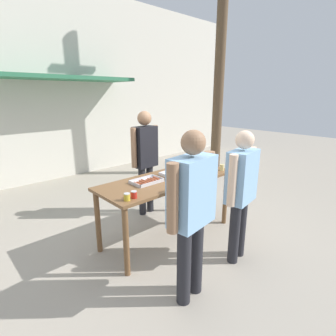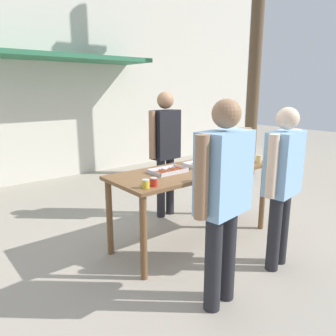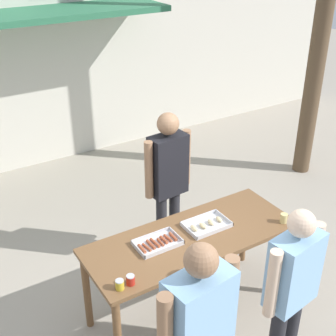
# 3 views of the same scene
# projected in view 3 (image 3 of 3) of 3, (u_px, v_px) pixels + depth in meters

# --- Properties ---
(ground_plane) EXTENTS (24.00, 24.00, 0.00)m
(ground_plane) POSITION_uv_depth(u_px,v_px,m) (190.00, 308.00, 4.79)
(ground_plane) COLOR #A39989
(building_facade_back) EXTENTS (12.00, 1.11, 4.50)m
(building_facade_back) POSITION_uv_depth(u_px,v_px,m) (39.00, 18.00, 6.71)
(building_facade_back) COLOR beige
(building_facade_back) RESTS_ON ground
(serving_table) EXTENTS (2.04, 0.79, 0.91)m
(serving_table) POSITION_uv_depth(u_px,v_px,m) (192.00, 246.00, 4.41)
(serving_table) COLOR brown
(serving_table) RESTS_ON ground
(food_tray_sausages) EXTENTS (0.41, 0.26, 0.04)m
(food_tray_sausages) POSITION_uv_depth(u_px,v_px,m) (158.00, 243.00, 4.24)
(food_tray_sausages) COLOR silver
(food_tray_sausages) RESTS_ON serving_table
(food_tray_buns) EXTENTS (0.43, 0.29, 0.05)m
(food_tray_buns) POSITION_uv_depth(u_px,v_px,m) (206.00, 225.00, 4.49)
(food_tray_buns) COLOR silver
(food_tray_buns) RESTS_ON serving_table
(condiment_jar_mustard) EXTENTS (0.07, 0.07, 0.09)m
(condiment_jar_mustard) POSITION_uv_depth(u_px,v_px,m) (120.00, 285.00, 3.72)
(condiment_jar_mustard) COLOR gold
(condiment_jar_mustard) RESTS_ON serving_table
(condiment_jar_ketchup) EXTENTS (0.07, 0.07, 0.09)m
(condiment_jar_ketchup) POSITION_uv_depth(u_px,v_px,m) (130.00, 280.00, 3.77)
(condiment_jar_ketchup) COLOR #B22319
(condiment_jar_ketchup) RESTS_ON serving_table
(beer_cup) EXTENTS (0.07, 0.07, 0.10)m
(beer_cup) POSITION_uv_depth(u_px,v_px,m) (284.00, 218.00, 4.53)
(beer_cup) COLOR #DBC67A
(beer_cup) RESTS_ON serving_table
(person_server_behind_table) EXTENTS (0.58, 0.25, 1.80)m
(person_server_behind_table) POSITION_uv_depth(u_px,v_px,m) (168.00, 175.00, 5.04)
(person_server_behind_table) COLOR #232328
(person_server_behind_table) RESTS_ON ground
(person_customer_holding_hotdog) EXTENTS (0.68, 0.32, 1.76)m
(person_customer_holding_hotdog) POSITION_uv_depth(u_px,v_px,m) (198.00, 330.00, 3.20)
(person_customer_holding_hotdog) COLOR #232328
(person_customer_holding_hotdog) RESTS_ON ground
(person_customer_with_cup) EXTENTS (0.62, 0.30, 1.66)m
(person_customer_with_cup) POSITION_uv_depth(u_px,v_px,m) (292.00, 283.00, 3.69)
(person_customer_with_cup) COLOR #232328
(person_customer_with_cup) RESTS_ON ground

